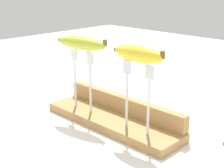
{
  "coord_description": "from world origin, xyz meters",
  "views": [
    {
      "loc": [
        0.63,
        -0.65,
        0.41
      ],
      "look_at": [
        0.0,
        0.0,
        0.13
      ],
      "focal_mm": 54.27,
      "sensor_mm": 36.0,
      "label": 1
    }
  ],
  "objects_px": {
    "banana_raised_left": "(81,43)",
    "banana_raised_right": "(139,54)",
    "fork_stand_right": "(138,91)",
    "fork_stand_left": "(82,74)"
  },
  "relations": [
    {
      "from": "banana_raised_left",
      "to": "fork_stand_left",
      "type": "bearing_deg",
      "value": 9.31
    },
    {
      "from": "fork_stand_right",
      "to": "banana_raised_right",
      "type": "bearing_deg",
      "value": -177.67
    },
    {
      "from": "banana_raised_right",
      "to": "fork_stand_right",
      "type": "bearing_deg",
      "value": 2.33
    },
    {
      "from": "fork_stand_right",
      "to": "fork_stand_left",
      "type": "bearing_deg",
      "value": 180.0
    },
    {
      "from": "fork_stand_left",
      "to": "banana_raised_left",
      "type": "distance_m",
      "value": 0.09
    },
    {
      "from": "banana_raised_left",
      "to": "banana_raised_right",
      "type": "height_order",
      "value": "banana_raised_right"
    },
    {
      "from": "fork_stand_left",
      "to": "banana_raised_left",
      "type": "relative_size",
      "value": 1.02
    },
    {
      "from": "banana_raised_right",
      "to": "banana_raised_left",
      "type": "bearing_deg",
      "value": -180.0
    },
    {
      "from": "banana_raised_left",
      "to": "fork_stand_right",
      "type": "bearing_deg",
      "value": 0.0
    },
    {
      "from": "fork_stand_right",
      "to": "banana_raised_left",
      "type": "height_order",
      "value": "banana_raised_left"
    }
  ]
}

